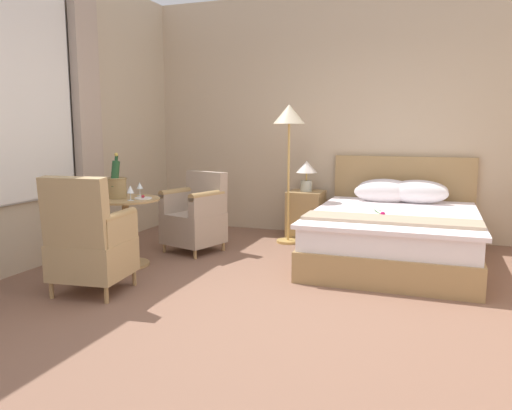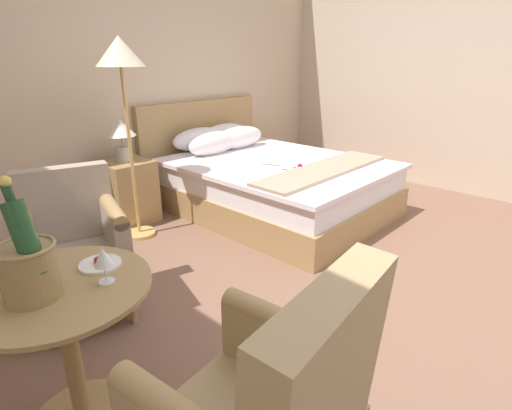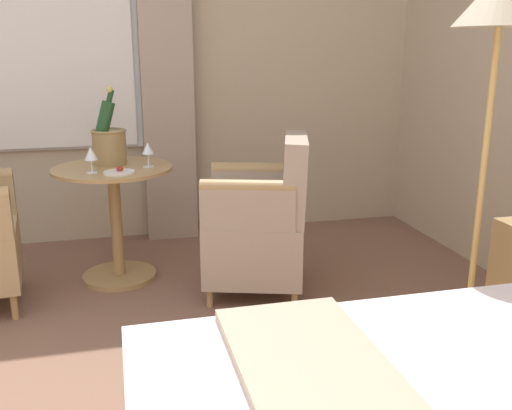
{
  "view_description": "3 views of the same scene",
  "coord_description": "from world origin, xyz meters",
  "px_view_note": "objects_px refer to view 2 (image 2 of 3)",
  "views": [
    {
      "loc": [
        1.08,
        -3.57,
        1.38
      ],
      "look_at": [
        -0.57,
        0.98,
        0.64
      ],
      "focal_mm": 35.0,
      "sensor_mm": 36.0,
      "label": 1
    },
    {
      "loc": [
        -2.29,
        -0.82,
        1.51
      ],
      "look_at": [
        -0.41,
        0.92,
        0.56
      ],
      "focal_mm": 28.0,
      "sensor_mm": 36.0,
      "label": 2
    },
    {
      "loc": [
        1.52,
        0.65,
        1.35
      ],
      "look_at": [
        -0.71,
        1.2,
        0.72
      ],
      "focal_mm": 40.0,
      "sensor_mm": 36.0,
      "label": 3
    }
  ],
  "objects_px": {
    "nightstand": "(128,191)",
    "side_table_round": "(70,346)",
    "bed": "(266,180)",
    "armchair_by_window": "(76,255)",
    "snack_plate": "(100,263)",
    "bedside_lamp": "(121,134)",
    "wine_glass_near_bucket": "(103,258)",
    "floor_lamp_brass": "(121,68)",
    "champagne_bucket": "(28,264)",
    "wine_glass_near_edge": "(44,243)"
  },
  "relations": [
    {
      "from": "nightstand",
      "to": "champagne_bucket",
      "type": "distance_m",
      "value": 2.49
    },
    {
      "from": "wine_glass_near_bucket",
      "to": "side_table_round",
      "type": "bearing_deg",
      "value": 142.11
    },
    {
      "from": "side_table_round",
      "to": "wine_glass_near_bucket",
      "type": "height_order",
      "value": "wine_glass_near_bucket"
    },
    {
      "from": "nightstand",
      "to": "armchair_by_window",
      "type": "xyz_separation_m",
      "value": [
        -1.0,
        -1.13,
        0.1
      ]
    },
    {
      "from": "floor_lamp_brass",
      "to": "wine_glass_near_edge",
      "type": "height_order",
      "value": "floor_lamp_brass"
    },
    {
      "from": "wine_glass_near_bucket",
      "to": "armchair_by_window",
      "type": "distance_m",
      "value": 1.02
    },
    {
      "from": "bed",
      "to": "wine_glass_near_bucket",
      "type": "distance_m",
      "value": 2.77
    },
    {
      "from": "wine_glass_near_edge",
      "to": "snack_plate",
      "type": "bearing_deg",
      "value": -49.68
    },
    {
      "from": "nightstand",
      "to": "side_table_round",
      "type": "xyz_separation_m",
      "value": [
        -1.38,
        -1.93,
        0.12
      ]
    },
    {
      "from": "side_table_round",
      "to": "floor_lamp_brass",
      "type": "bearing_deg",
      "value": 51.48
    },
    {
      "from": "wine_glass_near_edge",
      "to": "snack_plate",
      "type": "xyz_separation_m",
      "value": [
        0.14,
        -0.17,
        -0.09
      ]
    },
    {
      "from": "wine_glass_near_bucket",
      "to": "floor_lamp_brass",
      "type": "bearing_deg",
      "value": 56.59
    },
    {
      "from": "floor_lamp_brass",
      "to": "nightstand",
      "type": "bearing_deg",
      "value": 70.23
    },
    {
      "from": "bedside_lamp",
      "to": "nightstand",
      "type": "bearing_deg",
      "value": 0.0
    },
    {
      "from": "side_table_round",
      "to": "snack_plate",
      "type": "relative_size",
      "value": 4.07
    },
    {
      "from": "bedside_lamp",
      "to": "snack_plate",
      "type": "relative_size",
      "value": 2.25
    },
    {
      "from": "bedside_lamp",
      "to": "side_table_round",
      "type": "bearing_deg",
      "value": -125.52
    },
    {
      "from": "side_table_round",
      "to": "wine_glass_near_edge",
      "type": "height_order",
      "value": "wine_glass_near_edge"
    },
    {
      "from": "bed",
      "to": "wine_glass_near_edge",
      "type": "xyz_separation_m",
      "value": [
        -2.49,
        -0.99,
        0.48
      ]
    },
    {
      "from": "nightstand",
      "to": "snack_plate",
      "type": "relative_size",
      "value": 3.49
    },
    {
      "from": "armchair_by_window",
      "to": "snack_plate",
      "type": "bearing_deg",
      "value": -104.31
    },
    {
      "from": "floor_lamp_brass",
      "to": "champagne_bucket",
      "type": "distance_m",
      "value": 2.15
    },
    {
      "from": "bedside_lamp",
      "to": "snack_plate",
      "type": "bearing_deg",
      "value": -122.13
    },
    {
      "from": "snack_plate",
      "to": "armchair_by_window",
      "type": "relative_size",
      "value": 0.19
    },
    {
      "from": "wine_glass_near_edge",
      "to": "snack_plate",
      "type": "relative_size",
      "value": 0.84
    },
    {
      "from": "nightstand",
      "to": "side_table_round",
      "type": "relative_size",
      "value": 0.86
    },
    {
      "from": "bedside_lamp",
      "to": "side_table_round",
      "type": "relative_size",
      "value": 0.55
    },
    {
      "from": "armchair_by_window",
      "to": "nightstand",
      "type": "bearing_deg",
      "value": 48.72
    },
    {
      "from": "nightstand",
      "to": "side_table_round",
      "type": "distance_m",
      "value": 2.37
    },
    {
      "from": "champagne_bucket",
      "to": "snack_plate",
      "type": "xyz_separation_m",
      "value": [
        0.27,
        0.05,
        -0.13
      ]
    },
    {
      "from": "bed",
      "to": "nightstand",
      "type": "relative_size",
      "value": 3.78
    },
    {
      "from": "wine_glass_near_bucket",
      "to": "armchair_by_window",
      "type": "xyz_separation_m",
      "value": [
        0.24,
        0.9,
        -0.4
      ]
    },
    {
      "from": "side_table_round",
      "to": "wine_glass_near_bucket",
      "type": "distance_m",
      "value": 0.42
    },
    {
      "from": "side_table_round",
      "to": "wine_glass_near_bucket",
      "type": "bearing_deg",
      "value": -37.89
    },
    {
      "from": "side_table_round",
      "to": "wine_glass_near_edge",
      "type": "bearing_deg",
      "value": 77.96
    },
    {
      "from": "side_table_round",
      "to": "snack_plate",
      "type": "bearing_deg",
      "value": 10.64
    },
    {
      "from": "floor_lamp_brass",
      "to": "armchair_by_window",
      "type": "relative_size",
      "value": 1.86
    },
    {
      "from": "snack_plate",
      "to": "armchair_by_window",
      "type": "bearing_deg",
      "value": 75.69
    },
    {
      "from": "nightstand",
      "to": "wine_glass_near_bucket",
      "type": "distance_m",
      "value": 2.43
    },
    {
      "from": "wine_glass_near_bucket",
      "to": "wine_glass_near_edge",
      "type": "relative_size",
      "value": 1.03
    },
    {
      "from": "armchair_by_window",
      "to": "floor_lamp_brass",
      "type": "bearing_deg",
      "value": 41.69
    },
    {
      "from": "champagne_bucket",
      "to": "wine_glass_near_edge",
      "type": "xyz_separation_m",
      "value": [
        0.13,
        0.22,
        -0.04
      ]
    },
    {
      "from": "wine_glass_near_bucket",
      "to": "armchair_by_window",
      "type": "relative_size",
      "value": 0.16
    },
    {
      "from": "bed",
      "to": "wine_glass_near_bucket",
      "type": "relative_size",
      "value": 15.22
    },
    {
      "from": "bedside_lamp",
      "to": "champagne_bucket",
      "type": "distance_m",
      "value": 2.43
    },
    {
      "from": "nightstand",
      "to": "bed",
      "type": "bearing_deg",
      "value": -32.49
    },
    {
      "from": "snack_plate",
      "to": "side_table_round",
      "type": "bearing_deg",
      "value": -169.36
    },
    {
      "from": "wine_glass_near_edge",
      "to": "armchair_by_window",
      "type": "bearing_deg",
      "value": 60.24
    },
    {
      "from": "floor_lamp_brass",
      "to": "armchair_by_window",
      "type": "distance_m",
      "value": 1.55
    },
    {
      "from": "nightstand",
      "to": "champagne_bucket",
      "type": "height_order",
      "value": "champagne_bucket"
    }
  ]
}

